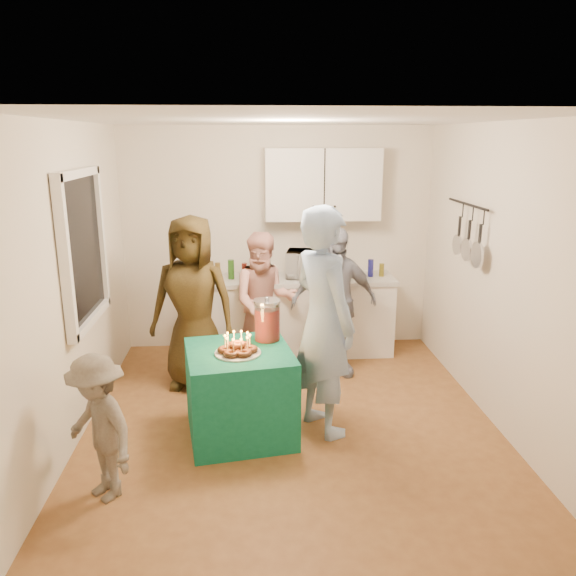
{
  "coord_description": "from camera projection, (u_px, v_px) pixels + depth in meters",
  "views": [
    {
      "loc": [
        -0.35,
        -4.53,
        2.47
      ],
      "look_at": [
        0.0,
        0.35,
        1.15
      ],
      "focal_mm": 35.0,
      "sensor_mm": 36.0,
      "label": 1
    }
  ],
  "objects": [
    {
      "name": "floor",
      "position": [
        291.0,
        422.0,
        5.03
      ],
      "size": [
        4.0,
        4.0,
        0.0
      ],
      "primitive_type": "plane",
      "color": "brown",
      "rests_on": "ground"
    },
    {
      "name": "ceiling",
      "position": [
        291.0,
        119.0,
        4.35
      ],
      "size": [
        4.0,
        4.0,
        0.0
      ],
      "primitive_type": "plane",
      "color": "white",
      "rests_on": "floor"
    },
    {
      "name": "back_wall",
      "position": [
        278.0,
        239.0,
        6.61
      ],
      "size": [
        3.6,
        3.6,
        0.0
      ],
      "primitive_type": "plane",
      "color": "silver",
      "rests_on": "floor"
    },
    {
      "name": "left_wall",
      "position": [
        71.0,
        286.0,
        4.56
      ],
      "size": [
        4.0,
        4.0,
        0.0
      ],
      "primitive_type": "plane",
      "color": "silver",
      "rests_on": "floor"
    },
    {
      "name": "right_wall",
      "position": [
        500.0,
        278.0,
        4.81
      ],
      "size": [
        4.0,
        4.0,
        0.0
      ],
      "primitive_type": "plane",
      "color": "silver",
      "rests_on": "floor"
    },
    {
      "name": "window_night",
      "position": [
        82.0,
        248.0,
        4.79
      ],
      "size": [
        0.04,
        1.0,
        1.2
      ],
      "primitive_type": "cube",
      "color": "black",
      "rests_on": "left_wall"
    },
    {
      "name": "counter",
      "position": [
        297.0,
        317.0,
        6.57
      ],
      "size": [
        2.2,
        0.58,
        0.86
      ],
      "primitive_type": "cube",
      "color": "white",
      "rests_on": "floor"
    },
    {
      "name": "countertop",
      "position": [
        297.0,
        279.0,
        6.45
      ],
      "size": [
        2.24,
        0.62,
        0.05
      ],
      "primitive_type": "cube",
      "color": "beige",
      "rests_on": "counter"
    },
    {
      "name": "upper_cabinet",
      "position": [
        323.0,
        184.0,
        6.33
      ],
      "size": [
        1.3,
        0.3,
        0.8
      ],
      "primitive_type": "cube",
      "color": "white",
      "rests_on": "back_wall"
    },
    {
      "name": "pot_rack",
      "position": [
        463.0,
        230.0,
        5.4
      ],
      "size": [
        0.12,
        1.0,
        0.6
      ],
      "primitive_type": "cube",
      "color": "black",
      "rests_on": "right_wall"
    },
    {
      "name": "microwave",
      "position": [
        311.0,
        264.0,
        6.41
      ],
      "size": [
        0.61,
        0.47,
        0.3
      ],
      "primitive_type": "imported",
      "rotation": [
        0.0,
        0.0,
        -0.19
      ],
      "color": "white",
      "rests_on": "countertop"
    },
    {
      "name": "party_table",
      "position": [
        240.0,
        393.0,
        4.74
      ],
      "size": [
        0.97,
        0.97,
        0.76
      ],
      "primitive_type": "cube",
      "rotation": [
        0.0,
        0.0,
        0.16
      ],
      "color": "#0F6346",
      "rests_on": "floor"
    },
    {
      "name": "donut_cake",
      "position": [
        238.0,
        343.0,
        4.55
      ],
      "size": [
        0.38,
        0.38,
        0.18
      ],
      "primitive_type": null,
      "color": "#381C0C",
      "rests_on": "party_table"
    },
    {
      "name": "punch_jar",
      "position": [
        267.0,
        321.0,
        4.85
      ],
      "size": [
        0.22,
        0.22,
        0.34
      ],
      "primitive_type": "cylinder",
      "color": "red",
      "rests_on": "party_table"
    },
    {
      "name": "man_birthday",
      "position": [
        324.0,
        322.0,
        4.68
      ],
      "size": [
        0.74,
        0.85,
        1.95
      ],
      "primitive_type": "imported",
      "rotation": [
        0.0,
        0.0,
        2.04
      ],
      "color": "#9EBCE6",
      "rests_on": "floor"
    },
    {
      "name": "woman_back_left",
      "position": [
        193.0,
        303.0,
        5.58
      ],
      "size": [
        0.95,
        0.73,
        1.75
      ],
      "primitive_type": "imported",
      "rotation": [
        0.0,
        0.0,
        -0.21
      ],
      "color": "brown",
      "rests_on": "floor"
    },
    {
      "name": "woman_back_center",
      "position": [
        265.0,
        302.0,
        6.02
      ],
      "size": [
        0.75,
        0.59,
        1.51
      ],
      "primitive_type": "imported",
      "rotation": [
        0.0,
        0.0,
        0.03
      ],
      "color": "#D67770",
      "rests_on": "floor"
    },
    {
      "name": "woman_back_right",
      "position": [
        334.0,
        303.0,
        5.86
      ],
      "size": [
        0.98,
        0.53,
        1.59
      ],
      "primitive_type": "imported",
      "rotation": [
        0.0,
        0.0,
        0.16
      ],
      "color": "#101836",
      "rests_on": "floor"
    },
    {
      "name": "child_near_left",
      "position": [
        99.0,
        428.0,
        3.86
      ],
      "size": [
        0.77,
        0.77,
        1.07
      ],
      "primitive_type": "imported",
      "rotation": [
        0.0,
        0.0,
        -0.8
      ],
      "color": "#595147",
      "rests_on": "floor"
    }
  ]
}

